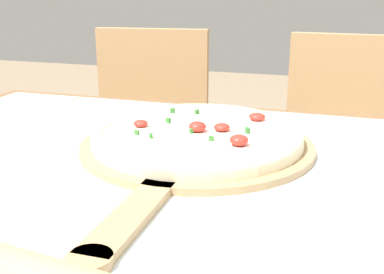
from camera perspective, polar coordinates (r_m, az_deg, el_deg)
name	(u,v)px	position (r m, az deg, el deg)	size (l,w,h in m)	color
dining_table	(159,238)	(0.81, -3.90, -11.80)	(1.18, 0.88, 0.75)	brown
towel_cloth	(158,169)	(0.76, -4.10, -3.78)	(1.10, 0.80, 0.00)	silver
pizza_peel	(194,149)	(0.82, 0.20, -1.40)	(0.40, 0.61, 0.01)	tan
pizza	(197,135)	(0.83, 0.64, 0.27)	(0.36, 0.36, 0.04)	beige
chair_left	(147,144)	(1.63, -5.30, -0.88)	(0.44, 0.44, 0.89)	tan
chair_right	(344,164)	(1.51, 17.53, -3.10)	(0.42, 0.42, 0.89)	tan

